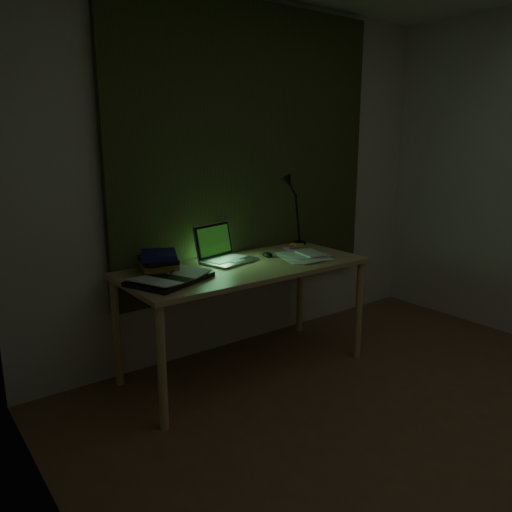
{
  "coord_description": "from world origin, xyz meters",
  "views": [
    {
      "loc": [
        -2.17,
        -0.98,
        1.54
      ],
      "look_at": [
        -0.34,
        1.45,
        0.82
      ],
      "focal_mm": 35.0,
      "sensor_mm": 36.0,
      "label": 1
    }
  ],
  "objects_px": {
    "laptop": "(229,244)",
    "open_textbook": "(170,278)",
    "desk_lamp": "(300,210)",
    "loose_papers": "(304,255)",
    "book_stack": "(158,262)",
    "desk": "(245,319)"
  },
  "relations": [
    {
      "from": "laptop",
      "to": "open_textbook",
      "type": "distance_m",
      "value": 0.57
    },
    {
      "from": "desk",
      "to": "open_textbook",
      "type": "relative_size",
      "value": 3.62
    },
    {
      "from": "loose_papers",
      "to": "desk",
      "type": "bearing_deg",
      "value": 174.28
    },
    {
      "from": "laptop",
      "to": "desk_lamp",
      "type": "distance_m",
      "value": 0.79
    },
    {
      "from": "desk",
      "to": "desk_lamp",
      "type": "height_order",
      "value": "desk_lamp"
    },
    {
      "from": "book_stack",
      "to": "desk_lamp",
      "type": "distance_m",
      "value": 1.28
    },
    {
      "from": "laptop",
      "to": "loose_papers",
      "type": "distance_m",
      "value": 0.55
    },
    {
      "from": "desk_lamp",
      "to": "open_textbook",
      "type": "bearing_deg",
      "value": -165.63
    },
    {
      "from": "laptop",
      "to": "desk",
      "type": "bearing_deg",
      "value": -88.92
    },
    {
      "from": "desk_lamp",
      "to": "laptop",
      "type": "bearing_deg",
      "value": -168.45
    },
    {
      "from": "desk",
      "to": "desk_lamp",
      "type": "relative_size",
      "value": 3.05
    },
    {
      "from": "laptop",
      "to": "open_textbook",
      "type": "relative_size",
      "value": 0.86
    },
    {
      "from": "laptop",
      "to": "book_stack",
      "type": "xyz_separation_m",
      "value": [
        -0.49,
        0.04,
        -0.06
      ]
    },
    {
      "from": "desk",
      "to": "desk_lamp",
      "type": "bearing_deg",
      "value": 21.25
    },
    {
      "from": "desk",
      "to": "open_textbook",
      "type": "xyz_separation_m",
      "value": [
        -0.56,
        -0.05,
        0.39
      ]
    },
    {
      "from": "loose_papers",
      "to": "desk_lamp",
      "type": "distance_m",
      "value": 0.49
    },
    {
      "from": "laptop",
      "to": "open_textbook",
      "type": "xyz_separation_m",
      "value": [
        -0.53,
        -0.17,
        -0.1
      ]
    },
    {
      "from": "desk",
      "to": "loose_papers",
      "type": "height_order",
      "value": "loose_papers"
    },
    {
      "from": "open_textbook",
      "to": "desk",
      "type": "bearing_deg",
      "value": -17.61
    },
    {
      "from": "open_textbook",
      "to": "laptop",
      "type": "bearing_deg",
      "value": -3.97
    },
    {
      "from": "desk_lamp",
      "to": "desk",
      "type": "bearing_deg",
      "value": -158.62
    },
    {
      "from": "desk_lamp",
      "to": "book_stack",
      "type": "bearing_deg",
      "value": -174.63
    }
  ]
}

